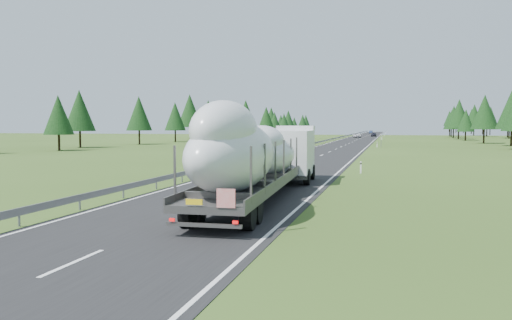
% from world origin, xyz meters
% --- Properties ---
extents(ground, '(400.00, 400.00, 0.00)m').
position_xyz_m(ground, '(0.00, 0.00, 0.00)').
color(ground, '#304918').
rests_on(ground, ground).
extents(road_surface, '(10.00, 400.00, 0.02)m').
position_xyz_m(road_surface, '(0.00, 100.00, 0.01)').
color(road_surface, black).
rests_on(road_surface, ground).
extents(guardrail, '(0.10, 400.00, 0.76)m').
position_xyz_m(guardrail, '(-5.30, 99.94, 0.60)').
color(guardrail, slate).
rests_on(guardrail, ground).
extents(marker_posts, '(0.13, 350.08, 1.00)m').
position_xyz_m(marker_posts, '(6.50, 155.00, 0.54)').
color(marker_posts, silver).
rests_on(marker_posts, ground).
extents(highway_sign, '(0.08, 0.90, 2.60)m').
position_xyz_m(highway_sign, '(7.20, 80.00, 1.81)').
color(highway_sign, slate).
rests_on(highway_sign, ground).
extents(tree_line_left, '(16.02, 339.52, 12.63)m').
position_xyz_m(tree_line_left, '(-43.50, 144.12, 7.02)').
color(tree_line_left, black).
rests_on(tree_line_left, ground).
extents(boat_truck, '(3.91, 21.55, 5.05)m').
position_xyz_m(boat_truck, '(2.12, 13.12, 2.54)').
color(boat_truck, silver).
rests_on(boat_truck, ground).
extents(distant_van, '(3.02, 5.64, 1.51)m').
position_xyz_m(distant_van, '(-1.75, 152.13, 0.75)').
color(distant_van, silver).
rests_on(distant_van, ground).
extents(distant_car_dark, '(1.90, 4.30, 1.44)m').
position_xyz_m(distant_car_dark, '(3.00, 169.24, 0.72)').
color(distant_car_dark, black).
rests_on(distant_car_dark, ground).
extents(distant_car_blue, '(1.67, 4.42, 1.44)m').
position_xyz_m(distant_car_blue, '(-0.56, 236.41, 0.72)').
color(distant_car_blue, '#1A2849').
rests_on(distant_car_blue, ground).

